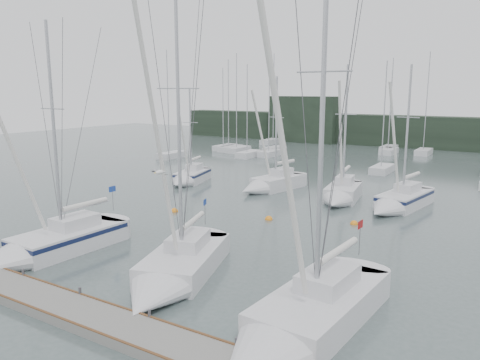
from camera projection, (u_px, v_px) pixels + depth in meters
name	position (u px, v px, depth m)	size (l,w,h in m)	color
ground	(176.00, 280.00, 22.70)	(160.00, 160.00, 0.00)	#465554
dock	(95.00, 319.00, 18.48)	(24.00, 2.00, 0.40)	slate
far_treeline	(424.00, 132.00, 74.14)	(90.00, 4.00, 5.00)	black
far_building_left	(303.00, 119.00, 82.44)	(12.00, 3.00, 8.00)	black
mast_forest	(367.00, 157.00, 60.74)	(57.24, 27.22, 14.72)	silver
sailboat_near_left	(42.00, 248.00, 25.63)	(3.25, 9.58, 13.69)	silver
sailboat_near_center	(170.00, 275.00, 21.94)	(5.64, 9.57, 15.60)	silver
sailboat_near_right	(295.00, 328.00, 16.99)	(3.88, 10.66, 16.48)	silver
sailboat_mid_a	(188.00, 178.00, 46.08)	(3.83, 6.83, 9.92)	silver
sailboat_mid_b	(268.00, 185.00, 42.73)	(4.04, 7.75, 11.09)	silver
sailboat_mid_c	(340.00, 195.00, 38.32)	(3.41, 7.12, 11.85)	silver
sailboat_mid_d	(397.00, 203.00, 35.87)	(3.92, 8.57, 11.79)	silver
buoy_a	(269.00, 219.00, 33.35)	(0.55, 0.55, 0.55)	orange
buoy_b	(354.00, 224.00, 32.19)	(0.53, 0.53, 0.53)	orange
buoy_c	(174.00, 212.00, 35.50)	(0.57, 0.57, 0.57)	orange
seagull	(160.00, 172.00, 19.08)	(0.98, 0.47, 0.20)	white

